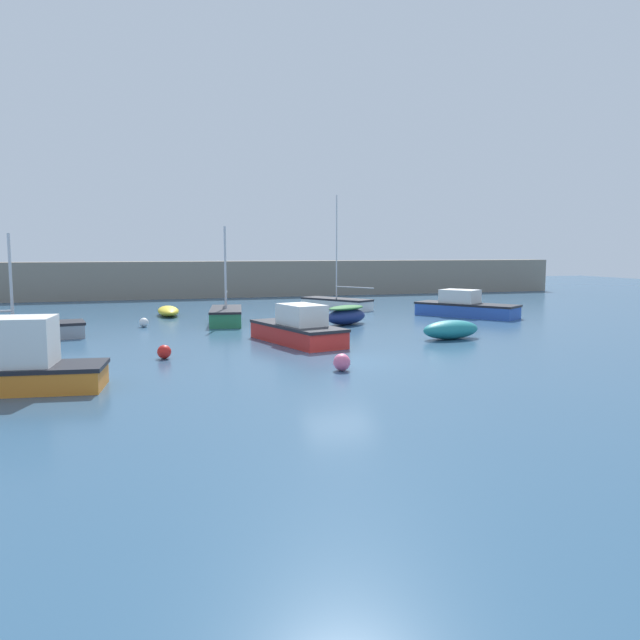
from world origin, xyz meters
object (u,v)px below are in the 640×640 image
at_px(rowboat_white_midwater, 451,330).
at_px(motorboat_grey_hull, 465,307).
at_px(cabin_cruiser_white, 298,329).
at_px(mooring_buoy_pink, 342,362).
at_px(sailboat_tall_mast, 336,303).
at_px(rowboat_blue_near, 168,311).
at_px(rowboat_with_red_cover, 346,315).
at_px(mooring_buoy_white, 144,322).
at_px(sailboat_short_mast, 226,315).
at_px(motorboat_with_cabin, 9,365).
at_px(mooring_buoy_red, 164,352).
at_px(sailboat_twin_hulled, 13,331).

height_order(rowboat_white_midwater, motorboat_grey_hull, motorboat_grey_hull).
distance_m(cabin_cruiser_white, mooring_buoy_pink, 6.25).
height_order(sailboat_tall_mast, rowboat_blue_near, sailboat_tall_mast).
xyz_separation_m(sailboat_tall_mast, rowboat_white_midwater, (0.40, -14.53, 0.01)).
distance_m(rowboat_with_red_cover, rowboat_blue_near, 11.33).
bearing_deg(mooring_buoy_white, rowboat_blue_near, 73.84).
height_order(sailboat_short_mast, rowboat_white_midwater, sailboat_short_mast).
height_order(rowboat_blue_near, motorboat_grey_hull, motorboat_grey_hull).
xyz_separation_m(rowboat_blue_near, rowboat_white_midwater, (11.24, -13.75, 0.13)).
height_order(sailboat_short_mast, motorboat_grey_hull, sailboat_short_mast).
height_order(motorboat_with_cabin, mooring_buoy_red, motorboat_with_cabin).
relative_size(rowboat_with_red_cover, mooring_buoy_white, 6.58).
distance_m(sailboat_short_mast, motorboat_grey_hull, 13.99).
relative_size(sailboat_twin_hulled, mooring_buoy_red, 12.18).
height_order(motorboat_with_cabin, rowboat_white_midwater, motorboat_with_cabin).
distance_m(sailboat_tall_mast, motorboat_grey_hull, 8.65).
relative_size(motorboat_grey_hull, mooring_buoy_pink, 10.71).
xyz_separation_m(rowboat_white_midwater, motorboat_grey_hull, (5.42, 8.14, 0.16)).
relative_size(sailboat_twin_hulled, motorboat_grey_hull, 1.02).
xyz_separation_m(sailboat_twin_hulled, mooring_buoy_red, (5.99, -6.79, -0.13)).
bearing_deg(motorboat_grey_hull, cabin_cruiser_white, -93.90).
relative_size(motorboat_with_cabin, sailboat_twin_hulled, 0.91).
relative_size(sailboat_short_mast, sailboat_twin_hulled, 0.85).
xyz_separation_m(motorboat_with_cabin, motorboat_grey_hull, (22.12, 13.71, -0.16)).
relative_size(cabin_cruiser_white, sailboat_twin_hulled, 0.92).
height_order(sailboat_short_mast, mooring_buoy_white, sailboat_short_mast).
bearing_deg(sailboat_tall_mast, sailboat_twin_hulled, 85.55).
bearing_deg(mooring_buoy_red, mooring_buoy_white, 92.66).
relative_size(rowboat_white_midwater, mooring_buoy_pink, 5.26).
relative_size(rowboat_with_red_cover, motorboat_grey_hull, 0.52).
xyz_separation_m(mooring_buoy_white, mooring_buoy_pink, (5.82, -13.89, 0.05)).
height_order(cabin_cruiser_white, rowboat_blue_near, cabin_cruiser_white).
bearing_deg(motorboat_with_cabin, rowboat_blue_near, -98.58).
bearing_deg(sailboat_twin_hulled, motorboat_with_cabin, -89.70).
bearing_deg(motorboat_with_cabin, sailboat_short_mast, -112.52).
distance_m(motorboat_with_cabin, mooring_buoy_white, 14.54).
distance_m(sailboat_short_mast, mooring_buoy_white, 4.24).
relative_size(motorboat_with_cabin, cabin_cruiser_white, 1.00).
bearing_deg(sailboat_twin_hulled, sailboat_tall_mast, 19.03).
bearing_deg(sailboat_short_mast, rowboat_blue_near, -142.20).
height_order(sailboat_twin_hulled, motorboat_grey_hull, sailboat_twin_hulled).
relative_size(rowboat_white_midwater, sailboat_twin_hulled, 0.48).
height_order(sailboat_tall_mast, mooring_buoy_red, sailboat_tall_mast).
distance_m(rowboat_with_red_cover, mooring_buoy_pink, 12.70).
height_order(rowboat_white_midwater, mooring_buoy_pink, rowboat_white_midwater).
bearing_deg(motorboat_grey_hull, motorboat_with_cabin, -93.33).
relative_size(cabin_cruiser_white, rowboat_blue_near, 1.61).
height_order(sailboat_tall_mast, motorboat_grey_hull, sailboat_tall_mast).
bearing_deg(sailboat_tall_mast, motorboat_grey_hull, -169.34).
xyz_separation_m(motorboat_with_cabin, mooring_buoy_white, (3.91, 14.00, -0.50)).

